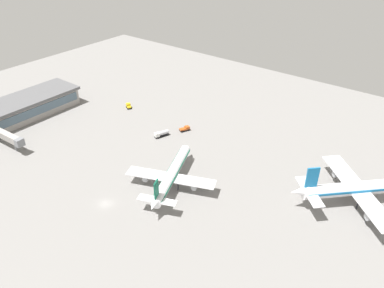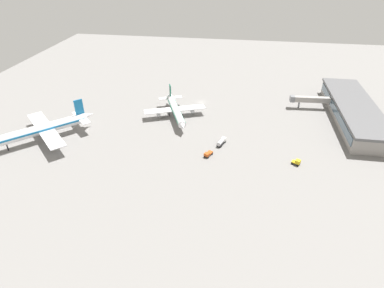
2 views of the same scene
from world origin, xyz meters
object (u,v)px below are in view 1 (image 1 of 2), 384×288
(airplane_taxiing, at_px, (362,188))
(pushback_tractor, at_px, (185,129))
(baggage_tug, at_px, (129,106))
(fuel_truck, at_px, (162,134))
(airplane_at_gate, at_px, (172,175))

(airplane_taxiing, distance_m, pushback_tractor, 74.91)
(baggage_tug, height_order, pushback_tractor, baggage_tug)
(baggage_tug, bearing_deg, fuel_truck, -170.79)
(baggage_tug, distance_m, pushback_tractor, 35.82)
(airplane_taxiing, bearing_deg, baggage_tug, 133.58)
(airplane_at_gate, distance_m, pushback_tractor, 38.80)
(airplane_at_gate, xyz_separation_m, airplane_taxiing, (-31.21, 54.34, 1.08))
(fuel_truck, distance_m, pushback_tractor, 11.10)
(airplane_taxiing, height_order, baggage_tug, airplane_taxiing)
(baggage_tug, bearing_deg, airplane_taxiing, -153.01)
(airplane_taxiing, xyz_separation_m, baggage_tug, (-2.24, -110.57, -4.27))
(fuel_truck, bearing_deg, airplane_at_gate, 68.15)
(fuel_truck, xyz_separation_m, pushback_tractor, (-10.02, 4.78, -0.42))
(baggage_tug, bearing_deg, airplane_at_gate, 177.41)
(fuel_truck, xyz_separation_m, baggage_tug, (-10.65, -31.04, -0.23))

